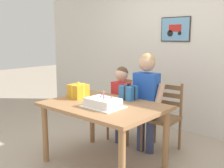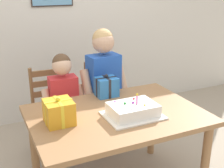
{
  "view_description": "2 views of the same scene",
  "coord_description": "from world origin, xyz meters",
  "px_view_note": "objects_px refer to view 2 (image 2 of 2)",
  "views": [
    {
      "loc": [
        2.05,
        -2.19,
        1.52
      ],
      "look_at": [
        0.09,
        0.05,
        1.0
      ],
      "focal_mm": 42.45,
      "sensor_mm": 36.0,
      "label": 1
    },
    {
      "loc": [
        -0.94,
        -1.95,
        1.77
      ],
      "look_at": [
        0.0,
        0.09,
        0.97
      ],
      "focal_mm": 47.8,
      "sensor_mm": 36.0,
      "label": 2
    }
  ],
  "objects_px": {
    "birthday_cake": "(133,110)",
    "chair_left": "(55,112)",
    "dining_table": "(116,124)",
    "gift_box_beside_cake": "(106,87)",
    "child_younger": "(64,99)",
    "gift_box_red_large": "(59,112)",
    "chair_right": "(108,102)",
    "child_older": "(104,81)"
  },
  "relations": [
    {
      "from": "birthday_cake",
      "to": "chair_left",
      "type": "height_order",
      "value": "birthday_cake"
    },
    {
      "from": "dining_table",
      "to": "gift_box_beside_cake",
      "type": "xyz_separation_m",
      "value": [
        0.08,
        0.37,
        0.19
      ]
    },
    {
      "from": "birthday_cake",
      "to": "child_younger",
      "type": "distance_m",
      "value": 0.83
    },
    {
      "from": "birthday_cake",
      "to": "gift_box_red_large",
      "type": "height_order",
      "value": "gift_box_red_large"
    },
    {
      "from": "chair_right",
      "to": "dining_table",
      "type": "bearing_deg",
      "value": -109.43
    },
    {
      "from": "gift_box_beside_cake",
      "to": "dining_table",
      "type": "bearing_deg",
      "value": -101.8
    },
    {
      "from": "birthday_cake",
      "to": "gift_box_beside_cake",
      "type": "relative_size",
      "value": 2.09
    },
    {
      "from": "chair_left",
      "to": "child_older",
      "type": "height_order",
      "value": "child_older"
    },
    {
      "from": "birthday_cake",
      "to": "gift_box_beside_cake",
      "type": "bearing_deg",
      "value": 91.5
    },
    {
      "from": "dining_table",
      "to": "gift_box_red_large",
      "type": "distance_m",
      "value": 0.5
    },
    {
      "from": "chair_left",
      "to": "child_older",
      "type": "xyz_separation_m",
      "value": [
        0.47,
        -0.21,
        0.34
      ]
    },
    {
      "from": "gift_box_red_large",
      "to": "gift_box_beside_cake",
      "type": "bearing_deg",
      "value": 33.09
    },
    {
      "from": "chair_right",
      "to": "child_younger",
      "type": "xyz_separation_m",
      "value": [
        -0.55,
        -0.21,
        0.21
      ]
    },
    {
      "from": "gift_box_red_large",
      "to": "gift_box_beside_cake",
      "type": "height_order",
      "value": "gift_box_red_large"
    },
    {
      "from": "birthday_cake",
      "to": "gift_box_red_large",
      "type": "xyz_separation_m",
      "value": [
        -0.55,
        0.13,
        0.04
      ]
    },
    {
      "from": "chair_right",
      "to": "child_older",
      "type": "relative_size",
      "value": 0.69
    },
    {
      "from": "child_older",
      "to": "gift_box_red_large",
      "type": "bearing_deg",
      "value": -135.34
    },
    {
      "from": "child_younger",
      "to": "child_older",
      "type": "bearing_deg",
      "value": -0.06
    },
    {
      "from": "gift_box_red_large",
      "to": "gift_box_beside_cake",
      "type": "distance_m",
      "value": 0.64
    },
    {
      "from": "birthday_cake",
      "to": "child_younger",
      "type": "relative_size",
      "value": 0.39
    },
    {
      "from": "gift_box_red_large",
      "to": "chair_right",
      "type": "relative_size",
      "value": 0.23
    },
    {
      "from": "chair_right",
      "to": "chair_left",
      "type": "bearing_deg",
      "value": 179.99
    },
    {
      "from": "dining_table",
      "to": "chair_left",
      "type": "bearing_deg",
      "value": 109.55
    },
    {
      "from": "gift_box_red_large",
      "to": "child_younger",
      "type": "xyz_separation_m",
      "value": [
        0.21,
        0.62,
        -0.16
      ]
    },
    {
      "from": "chair_left",
      "to": "birthday_cake",
      "type": "bearing_deg",
      "value": -67.72
    },
    {
      "from": "birthday_cake",
      "to": "gift_box_red_large",
      "type": "distance_m",
      "value": 0.57
    },
    {
      "from": "dining_table",
      "to": "chair_left",
      "type": "xyz_separation_m",
      "value": [
        -0.3,
        0.85,
        -0.19
      ]
    },
    {
      "from": "dining_table",
      "to": "gift_box_beside_cake",
      "type": "height_order",
      "value": "gift_box_beside_cake"
    },
    {
      "from": "dining_table",
      "to": "gift_box_red_large",
      "type": "height_order",
      "value": "gift_box_red_large"
    },
    {
      "from": "birthday_cake",
      "to": "chair_right",
      "type": "relative_size",
      "value": 0.48
    },
    {
      "from": "dining_table",
      "to": "chair_right",
      "type": "xyz_separation_m",
      "value": [
        0.3,
        0.85,
        -0.19
      ]
    },
    {
      "from": "chair_right",
      "to": "child_younger",
      "type": "bearing_deg",
      "value": -159.08
    },
    {
      "from": "birthday_cake",
      "to": "child_younger",
      "type": "bearing_deg",
      "value": 114.64
    },
    {
      "from": "gift_box_red_large",
      "to": "chair_right",
      "type": "xyz_separation_m",
      "value": [
        0.76,
        0.83,
        -0.38
      ]
    },
    {
      "from": "gift_box_beside_cake",
      "to": "child_older",
      "type": "relative_size",
      "value": 0.16
    },
    {
      "from": "gift_box_beside_cake",
      "to": "child_younger",
      "type": "xyz_separation_m",
      "value": [
        -0.33,
        0.27,
        -0.16
      ]
    },
    {
      "from": "gift_box_beside_cake",
      "to": "chair_right",
      "type": "height_order",
      "value": "gift_box_beside_cake"
    },
    {
      "from": "birthday_cake",
      "to": "chair_left",
      "type": "bearing_deg",
      "value": 112.28
    },
    {
      "from": "gift_box_red_large",
      "to": "dining_table",
      "type": "bearing_deg",
      "value": -2.58
    },
    {
      "from": "birthday_cake",
      "to": "gift_box_red_large",
      "type": "bearing_deg",
      "value": 166.98
    },
    {
      "from": "dining_table",
      "to": "child_older",
      "type": "relative_size",
      "value": 1.03
    },
    {
      "from": "gift_box_red_large",
      "to": "child_older",
      "type": "xyz_separation_m",
      "value": [
        0.63,
        0.62,
        -0.04
      ]
    }
  ]
}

